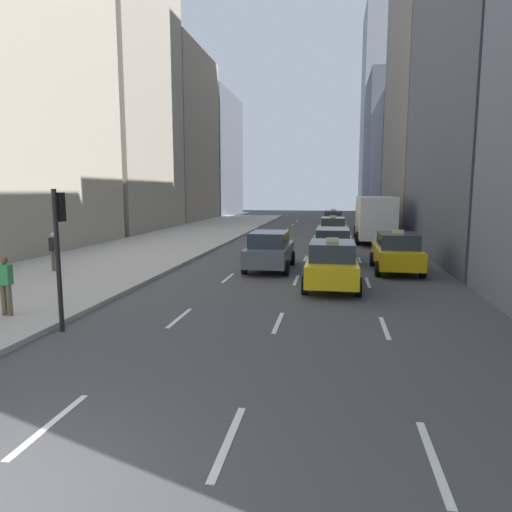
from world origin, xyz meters
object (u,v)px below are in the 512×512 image
(taxi_second, at_px, (397,252))
(sedan_black_near, at_px, (332,245))
(traffic_light_pole, at_px, (59,237))
(pedestrian_far_walking, at_px, (54,250))
(sedan_silver_behind, at_px, (270,250))
(box_truck, at_px, (374,218))
(pedestrian_mid_block, at_px, (5,283))
(taxi_fourth, at_px, (332,264))
(taxi_third, at_px, (333,229))
(taxi_lead, at_px, (333,219))

(taxi_second, height_order, sedan_black_near, taxi_second)
(sedan_black_near, bearing_deg, traffic_light_pole, -118.28)
(sedan_black_near, relative_size, pedestrian_far_walking, 2.90)
(taxi_second, distance_m, sedan_black_near, 3.58)
(sedan_silver_behind, relative_size, box_truck, 0.54)
(pedestrian_mid_block, bearing_deg, sedan_silver_behind, 57.49)
(taxi_second, xyz_separation_m, pedestrian_far_walking, (-14.52, -3.08, 0.19))
(taxi_fourth, distance_m, sedan_silver_behind, 4.51)
(taxi_third, distance_m, sedan_black_near, 9.25)
(sedan_silver_behind, bearing_deg, taxi_fourth, -51.61)
(taxi_lead, distance_m, box_truck, 11.19)
(taxi_fourth, xyz_separation_m, traffic_light_pole, (-6.75, -6.42, 1.53))
(taxi_second, distance_m, sedan_silver_behind, 5.61)
(box_truck, bearing_deg, taxi_fourth, -99.95)
(taxi_lead, distance_m, taxi_third, 11.38)
(taxi_fourth, xyz_separation_m, pedestrian_mid_block, (-8.79, -5.87, 0.19))
(taxi_second, distance_m, box_truck, 12.09)
(taxi_lead, relative_size, traffic_light_pole, 1.22)
(sedan_silver_behind, distance_m, pedestrian_mid_block, 11.16)
(box_truck, bearing_deg, sedan_silver_behind, -114.26)
(box_truck, distance_m, traffic_light_pole, 24.34)
(taxi_lead, xyz_separation_m, sedan_black_near, (0.00, -20.63, -0.01))
(taxi_second, bearing_deg, sedan_silver_behind, -176.32)
(pedestrian_far_walking, bearing_deg, taxi_fourth, -3.97)
(taxi_fourth, bearing_deg, pedestrian_far_walking, 176.03)
(taxi_third, xyz_separation_m, sedan_silver_behind, (-2.80, -11.85, 0.00))
(taxi_lead, xyz_separation_m, taxi_fourth, (0.00, -26.76, 0.00))
(taxi_lead, height_order, traffic_light_pole, traffic_light_pole)
(box_truck, bearing_deg, sedan_black_near, -105.90)
(taxi_third, distance_m, sedan_silver_behind, 12.17)
(pedestrian_mid_block, bearing_deg, taxi_fourth, 33.73)
(taxi_second, bearing_deg, taxi_fourth, -125.72)
(taxi_second, height_order, taxi_fourth, same)
(taxi_lead, height_order, box_truck, box_truck)
(taxi_lead, relative_size, pedestrian_mid_block, 2.67)
(taxi_third, bearing_deg, taxi_lead, 90.00)
(taxi_lead, xyz_separation_m, taxi_third, (0.00, -11.38, 0.00))
(box_truck, height_order, pedestrian_far_walking, box_truck)
(taxi_fourth, bearing_deg, taxi_lead, 90.00)
(traffic_light_pole, bearing_deg, taxi_lead, 78.50)
(traffic_light_pole, bearing_deg, taxi_second, 47.20)
(taxi_fourth, height_order, sedan_black_near, taxi_fourth)
(box_truck, bearing_deg, taxi_lead, 104.53)
(taxi_second, relative_size, box_truck, 0.52)
(sedan_black_near, distance_m, sedan_silver_behind, 3.82)
(taxi_second, height_order, taxi_third, same)
(taxi_third, height_order, traffic_light_pole, traffic_light_pole)
(taxi_third, bearing_deg, sedan_black_near, -90.00)
(taxi_second, height_order, pedestrian_far_walking, taxi_second)
(pedestrian_mid_block, bearing_deg, traffic_light_pole, -14.98)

